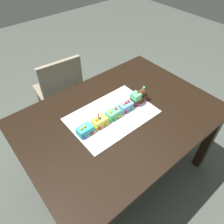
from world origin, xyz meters
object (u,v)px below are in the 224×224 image
Objects in this scene: cake_car_tanker_lemon at (100,122)px; cake_car_caboose_turquoise at (85,130)px; cake_car_gondola_sky_blue at (126,106)px; birthday_candle at (98,115)px; dining_table at (120,125)px; chair at (60,91)px; cake_locomotive at (139,97)px; cake_car_flatbed_mint_green at (113,114)px.

cake_car_caboose_turquoise is (0.12, 0.00, 0.00)m from cake_car_tanker_lemon.
birthday_candle is at bearing 0.00° from cake_car_gondola_sky_blue.
cake_car_gondola_sky_blue reaches higher than dining_table.
cake_car_gondola_sky_blue is 1.00× the size of cake_car_tanker_lemon.
birthday_candle reaches higher than chair.
birthday_candle is (0.37, 0.00, 0.05)m from cake_locomotive.
cake_car_flatbed_mint_green is 0.12m from cake_car_tanker_lemon.
cake_locomotive is 0.25m from cake_car_flatbed_mint_green.
birthday_candle reaches higher than cake_locomotive.
chair reaches higher than cake_car_caboose_turquoise.
birthday_candle is (0.12, 0.00, 0.07)m from cake_car_flatbed_mint_green.
cake_car_flatbed_mint_green is at bearing -17.69° from dining_table.
chair is 6.14× the size of cake_locomotive.
chair and cake_locomotive have the same top height.
birthday_candle is at bearing 0.00° from cake_car_tanker_lemon.
cake_locomotive reaches higher than cake_car_flatbed_mint_green.
cake_car_tanker_lemon is (0.11, 0.82, 0.30)m from chair.
chair is 0.88m from cake_car_tanker_lemon.
cake_car_gondola_sky_blue is 1.00× the size of cake_car_caboose_turquoise.
cake_locomotive is (-0.20, -0.02, 0.16)m from dining_table.
birthday_candle is (0.24, 0.00, 0.07)m from cake_car_gondola_sky_blue.
birthday_candle is (0.01, 0.00, 0.07)m from cake_car_tanker_lemon.
cake_car_tanker_lemon is (0.37, -0.00, -0.02)m from cake_locomotive.
dining_table is 0.85m from chair.
cake_car_gondola_sky_blue is 0.12m from cake_car_flatbed_mint_green.
cake_car_flatbed_mint_green is 1.92× the size of birthday_candle.
cake_car_caboose_turquoise is at bearing -0.00° from birthday_candle.
cake_car_caboose_turquoise is at bearing 0.00° from cake_car_gondola_sky_blue.
cake_car_gondola_sky_blue is 0.24m from cake_car_tanker_lemon.
cake_locomotive reaches higher than cake_car_gondola_sky_blue.
birthday_candle is at bearing 180.00° from cake_car_caboose_turquoise.
cake_car_tanker_lemon reaches higher than dining_table.
cake_car_gondola_sky_blue and cake_car_tanker_lemon have the same top height.
cake_car_caboose_turquoise is at bearing -0.00° from cake_locomotive.
dining_table is 14.00× the size of cake_car_gondola_sky_blue.
cake_locomotive is (-0.25, 0.82, 0.32)m from chair.
cake_car_gondola_sky_blue and cake_car_flatbed_mint_green have the same top height.
cake_car_gondola_sky_blue is at bearing -180.00° from birthday_candle.
cake_locomotive is at bearing 180.00° from birthday_candle.
chair is at bearing -105.71° from cake_car_caboose_turquoise.
birthday_candle is at bearing -5.25° from dining_table.
cake_locomotive is 1.40× the size of cake_car_flatbed_mint_green.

